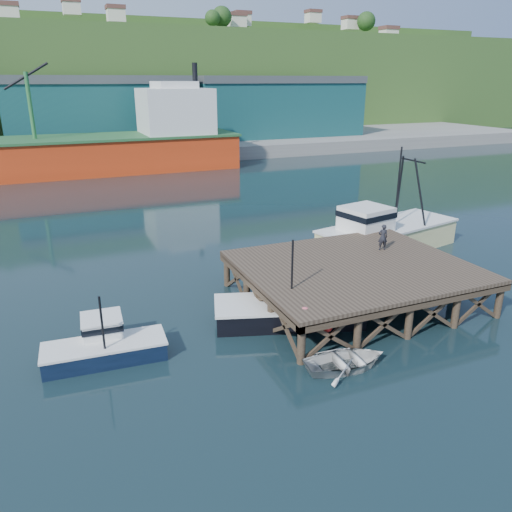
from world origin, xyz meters
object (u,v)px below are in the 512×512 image
boat_navy (104,344)px  dockworker (383,237)px  dinghy (346,361)px  trawler (386,230)px  boat_black (288,304)px

boat_navy → dockworker: dockworker is taller
boat_navy → dinghy: 10.50m
trawler → dockworker: trawler is taller
dinghy → dockworker: bearing=-38.9°
boat_navy → trawler: size_ratio=0.46×
dockworker → boat_navy: bearing=25.8°
dinghy → dockworker: (7.01, 7.30, 2.52)m
boat_black → dinghy: size_ratio=2.19×
boat_navy → dinghy: bearing=-24.2°
boat_navy → trawler: 21.70m
dockworker → dinghy: bearing=63.5°
boat_navy → boat_black: boat_black is taller
dockworker → boat_black: bearing=34.0°
boat_navy → trawler: bearing=23.5°
dinghy → boat_navy: bearing=67.3°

